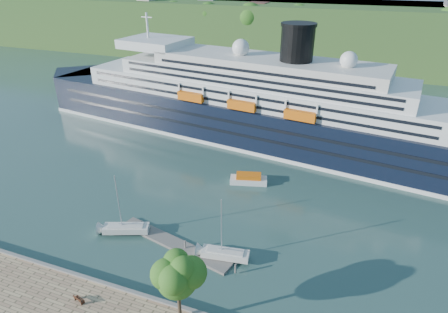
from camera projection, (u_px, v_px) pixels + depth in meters
ground at (120, 293)px, 49.11m from camera, size 400.00×400.00×0.00m
far_hillside at (307, 32)px, 164.59m from camera, size 400.00×50.00×24.00m
quay_coping at (118, 287)px, 48.42m from camera, size 220.00×0.50×0.30m
cruise_ship at (240, 81)px, 88.12m from camera, size 125.48×34.36×27.89m
park_bench at (79, 299)px, 46.35m from camera, size 1.69×1.04×1.01m
promenade_tree at (178, 286)px, 42.08m from camera, size 6.26×6.26×10.37m
floating_pontoon at (174, 244)px, 57.42m from camera, size 20.03×6.91×0.44m
sailboat_white_near at (123, 207)px, 57.54m from camera, size 8.20×4.87×10.24m
sailboat_white_far at (225, 232)px, 52.44m from camera, size 7.89×3.22×9.90m
tender_launch at (249, 178)px, 73.33m from camera, size 7.67×4.25×2.01m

